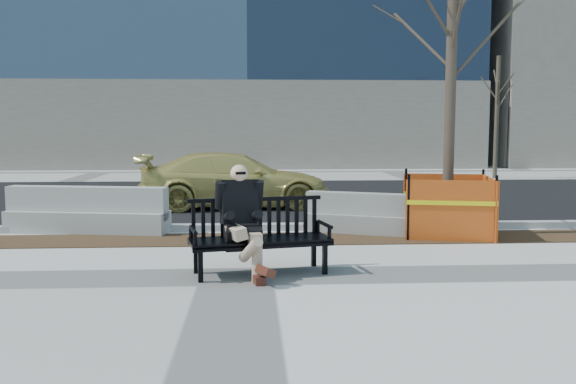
% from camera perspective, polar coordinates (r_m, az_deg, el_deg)
% --- Properties ---
extents(ground, '(120.00, 120.00, 0.00)m').
position_cam_1_polar(ground, '(8.02, -4.78, -7.81)').
color(ground, beige).
rests_on(ground, ground).
extents(mulch_strip, '(40.00, 1.20, 0.02)m').
position_cam_1_polar(mulch_strip, '(10.56, -4.42, -4.40)').
color(mulch_strip, '#47301C').
rests_on(mulch_strip, ground).
extents(asphalt_street, '(60.00, 10.40, 0.01)m').
position_cam_1_polar(asphalt_street, '(16.69, -4.02, -0.54)').
color(asphalt_street, black).
rests_on(asphalt_street, ground).
extents(curb, '(60.00, 0.25, 0.12)m').
position_cam_1_polar(curb, '(11.48, -4.34, -3.27)').
color(curb, '#9E9B93').
rests_on(curb, ground).
extents(bench, '(1.96, 1.03, 0.99)m').
position_cam_1_polar(bench, '(8.14, -2.59, -7.57)').
color(bench, black).
rests_on(bench, ground).
extents(seated_man, '(0.81, 1.13, 1.44)m').
position_cam_1_polar(seated_man, '(8.14, -4.35, -7.58)').
color(seated_man, black).
rests_on(seated_man, ground).
extents(tree_fence, '(2.69, 2.69, 5.66)m').
position_cam_1_polar(tree_fence, '(11.36, 14.48, -3.86)').
color(tree_fence, '#FB591F').
rests_on(tree_fence, ground).
extents(sedan, '(4.64, 2.16, 1.31)m').
position_cam_1_polar(sedan, '(14.74, -4.93, -1.44)').
color(sedan, tan).
rests_on(sedan, ground).
extents(jersey_barrier_left, '(3.03, 1.12, 0.85)m').
position_cam_1_polar(jersey_barrier_left, '(11.81, -18.05, -3.59)').
color(jersey_barrier_left, '#A5A29B').
rests_on(jersey_barrier_left, ground).
extents(jersey_barrier_right, '(2.59, 1.46, 0.74)m').
position_cam_1_polar(jersey_barrier_right, '(11.19, 8.21, -3.88)').
color(jersey_barrier_right, gray).
rests_on(jersey_barrier_right, ground).
extents(far_tree_right, '(1.84, 1.84, 4.89)m').
position_cam_1_polar(far_tree_right, '(24.38, 18.61, 1.23)').
color(far_tree_right, '#4C4131').
rests_on(far_tree_right, ground).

